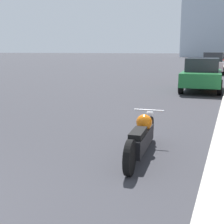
{
  "coord_description": "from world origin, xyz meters",
  "views": [
    {
      "loc": [
        4.01,
        -1.18,
        1.92
      ],
      "look_at": [
        1.52,
        5.27,
        0.55
      ],
      "focal_mm": 50.0,
      "sensor_mm": 36.0,
      "label": 1
    }
  ],
  "objects_px": {
    "parked_car_green": "(202,74)",
    "parked_car_red": "(222,60)",
    "parked_car_silver": "(213,63)",
    "motorcycle": "(142,137)"
  },
  "relations": [
    {
      "from": "parked_car_red",
      "to": "parked_car_silver",
      "type": "bearing_deg",
      "value": -94.81
    },
    {
      "from": "parked_car_silver",
      "to": "parked_car_red",
      "type": "height_order",
      "value": "parked_car_silver"
    },
    {
      "from": "motorcycle",
      "to": "parked_car_green",
      "type": "bearing_deg",
      "value": 84.35
    },
    {
      "from": "motorcycle",
      "to": "parked_car_red",
      "type": "bearing_deg",
      "value": 84.62
    },
    {
      "from": "parked_car_silver",
      "to": "parked_car_green",
      "type": "bearing_deg",
      "value": -89.21
    },
    {
      "from": "motorcycle",
      "to": "parked_car_silver",
      "type": "bearing_deg",
      "value": 85.24
    },
    {
      "from": "motorcycle",
      "to": "parked_car_green",
      "type": "distance_m",
      "value": 10.08
    },
    {
      "from": "motorcycle",
      "to": "parked_car_silver",
      "type": "xyz_separation_m",
      "value": [
        -0.1,
        21.97,
        0.49
      ]
    },
    {
      "from": "motorcycle",
      "to": "parked_car_silver",
      "type": "distance_m",
      "value": 21.97
    },
    {
      "from": "parked_car_green",
      "to": "parked_car_red",
      "type": "bearing_deg",
      "value": 86.98
    }
  ]
}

